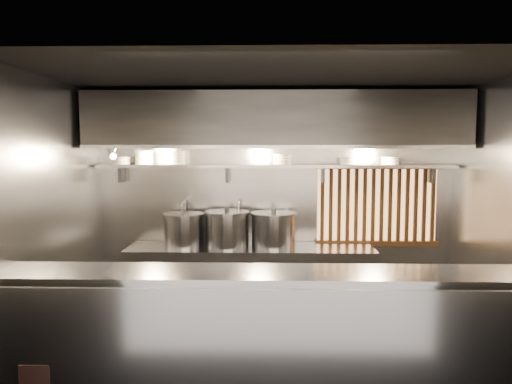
{
  "coord_description": "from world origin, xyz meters",
  "views": [
    {
      "loc": [
        -0.07,
        -4.88,
        2.14
      ],
      "look_at": [
        -0.22,
        0.55,
        1.63
      ],
      "focal_mm": 35.0,
      "sensor_mm": 36.0,
      "label": 1
    }
  ],
  "objects_px": {
    "heat_lamp": "(111,151)",
    "pendant_bulb": "(267,160)",
    "stock_pot_left": "(227,229)",
    "stock_pot_mid": "(184,230)",
    "stock_pot_right": "(274,229)"
  },
  "relations": [
    {
      "from": "pendant_bulb",
      "to": "stock_pot_right",
      "type": "xyz_separation_m",
      "value": [
        0.08,
        -0.03,
        -0.85
      ]
    },
    {
      "from": "stock_pot_left",
      "to": "stock_pot_right",
      "type": "bearing_deg",
      "value": 4.7
    },
    {
      "from": "pendant_bulb",
      "to": "stock_pot_right",
      "type": "bearing_deg",
      "value": -20.86
    },
    {
      "from": "heat_lamp",
      "to": "stock_pot_mid",
      "type": "distance_m",
      "value": 1.27
    },
    {
      "from": "heat_lamp",
      "to": "stock_pot_mid",
      "type": "bearing_deg",
      "value": 20.84
    },
    {
      "from": "stock_pot_left",
      "to": "pendant_bulb",
      "type": "bearing_deg",
      "value": 9.17
    },
    {
      "from": "heat_lamp",
      "to": "stock_pot_mid",
      "type": "xyz_separation_m",
      "value": [
        0.78,
        0.3,
        -0.96
      ]
    },
    {
      "from": "stock_pot_left",
      "to": "stock_pot_right",
      "type": "distance_m",
      "value": 0.57
    },
    {
      "from": "heat_lamp",
      "to": "stock_pot_left",
      "type": "distance_m",
      "value": 1.64
    },
    {
      "from": "stock_pot_right",
      "to": "pendant_bulb",
      "type": "bearing_deg",
      "value": 159.14
    },
    {
      "from": "stock_pot_mid",
      "to": "stock_pot_right",
      "type": "xyz_separation_m",
      "value": [
        1.11,
        0.02,
        0.01
      ]
    },
    {
      "from": "pendant_bulb",
      "to": "stock_pot_left",
      "type": "distance_m",
      "value": 0.97
    },
    {
      "from": "heat_lamp",
      "to": "stock_pot_left",
      "type": "bearing_deg",
      "value": 11.67
    },
    {
      "from": "heat_lamp",
      "to": "pendant_bulb",
      "type": "height_order",
      "value": "heat_lamp"
    },
    {
      "from": "stock_pot_mid",
      "to": "stock_pot_right",
      "type": "relative_size",
      "value": 1.0
    }
  ]
}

